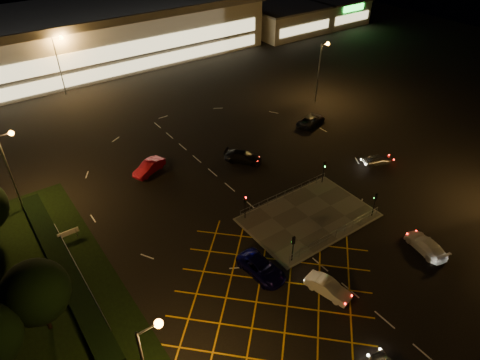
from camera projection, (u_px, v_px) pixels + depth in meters
ground at (284, 215)px, 48.83m from camera, size 180.00×180.00×0.00m
pedestrian_island at (309, 217)px, 48.41m from camera, size 14.00×9.00×0.12m
grass_verge at (10, 293)px, 39.57m from camera, size 18.00×30.00×0.08m
hedge at (63, 267)px, 41.67m from camera, size 2.00×26.00×1.00m
supermarket at (88, 35)px, 86.99m from camera, size 72.00×26.50×10.50m
retail_unit_a at (286, 19)px, 104.63m from camera, size 18.80×14.80×6.35m
retail_unit_b at (332, 10)px, 112.18m from camera, size 14.80×14.80×6.35m
streetlight_nw at (11, 162)px, 45.88m from camera, size 1.78×0.56×10.03m
streetlight_ne at (321, 64)px, 69.90m from camera, size 1.78×0.56×10.03m
streetlight_far_left at (60, 58)px, 72.46m from camera, size 1.78×0.56×10.03m
streetlight_far_right at (244, 18)px, 92.70m from camera, size 1.78×0.56×10.03m
signal_sw at (293, 244)px, 41.59m from camera, size 0.28×0.30×3.15m
signal_se at (375, 200)px, 47.26m from camera, size 0.28×0.30×3.15m
signal_nw at (245, 202)px, 46.90m from camera, size 0.28×0.30×3.15m
signal_ne at (324, 167)px, 52.57m from camera, size 0.28×0.30×3.15m
tree_e at (36, 292)px, 33.86m from camera, size 5.40×5.40×7.35m
car_queue_white at (328, 287)px, 39.26m from camera, size 2.54×4.60×1.44m
car_left_blue at (261, 268)px, 41.18m from camera, size 2.86×5.54×1.49m
car_far_dkgrey at (243, 157)px, 57.63m from camera, size 4.87×5.29×1.49m
car_right_silver at (377, 160)px, 57.19m from camera, size 4.10×2.79×1.30m
car_circ_red at (149, 167)px, 55.46m from camera, size 5.05×3.44×1.58m
car_east_grey at (311, 120)px, 66.31m from camera, size 5.79×3.78×1.48m
car_approach_white at (426, 245)px, 43.81m from camera, size 3.00×5.22×1.42m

